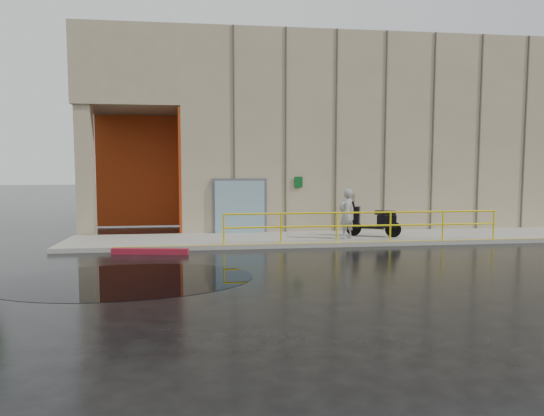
{
  "coord_description": "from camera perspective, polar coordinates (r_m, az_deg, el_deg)",
  "views": [
    {
      "loc": [
        -0.95,
        -12.69,
        2.74
      ],
      "look_at": [
        1.08,
        3.0,
        1.35
      ],
      "focal_mm": 32.0,
      "sensor_mm": 36.0,
      "label": 1
    }
  ],
  "objects": [
    {
      "name": "person",
      "position": [
        17.32,
        8.75,
        -0.7
      ],
      "size": [
        0.77,
        0.69,
        1.77
      ],
      "primitive_type": "imported",
      "rotation": [
        0.0,
        0.0,
        3.67
      ],
      "color": "#98989C",
      "rests_on": "sidewalk"
    },
    {
      "name": "scooter",
      "position": [
        18.07,
        11.93,
        -0.51
      ],
      "size": [
        2.03,
        1.39,
        1.54
      ],
      "rotation": [
        0.0,
        0.0,
        -0.43
      ],
      "color": "black",
      "rests_on": "sidewalk"
    },
    {
      "name": "sidewalk",
      "position": [
        18.09,
        8.62,
        -3.52
      ],
      "size": [
        20.0,
        3.0,
        0.15
      ],
      "primitive_type": "cube",
      "color": "gray",
      "rests_on": "ground"
    },
    {
      "name": "puddle",
      "position": [
        12.24,
        -16.94,
        -8.14
      ],
      "size": [
        6.35,
        4.1,
        0.01
      ],
      "primitive_type": "cube",
      "rotation": [
        0.0,
        0.0,
        0.05
      ],
      "color": "black",
      "rests_on": "ground"
    },
    {
      "name": "ground",
      "position": [
        13.02,
        -3.04,
        -7.15
      ],
      "size": [
        120.0,
        120.0,
        0.0
      ],
      "primitive_type": "plane",
      "color": "black",
      "rests_on": "ground"
    },
    {
      "name": "guardrail",
      "position": [
        16.8,
        10.73,
        -2.13
      ],
      "size": [
        9.56,
        0.06,
        1.03
      ],
      "color": "yellow",
      "rests_on": "sidewalk"
    },
    {
      "name": "building",
      "position": [
        24.48,
        7.03,
        8.41
      ],
      "size": [
        20.0,
        10.17,
        8.0
      ],
      "color": "tan",
      "rests_on": "ground"
    },
    {
      "name": "red_curb",
      "position": [
        15.53,
        -14.17,
        -4.97
      ],
      "size": [
        2.4,
        0.58,
        0.18
      ],
      "primitive_type": "cube",
      "rotation": [
        0.0,
        0.0,
        -0.17
      ],
      "color": "maroon",
      "rests_on": "ground"
    }
  ]
}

